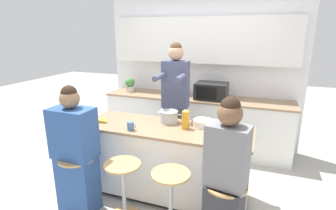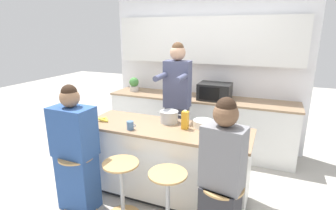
{
  "view_description": "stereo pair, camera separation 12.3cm",
  "coord_description": "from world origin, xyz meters",
  "px_view_note": "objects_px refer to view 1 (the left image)",
  "views": [
    {
      "loc": [
        1.0,
        -2.69,
        1.97
      ],
      "look_at": [
        0.0,
        0.07,
        1.14
      ],
      "focal_mm": 28.0,
      "sensor_mm": 36.0,
      "label": 1
    },
    {
      "loc": [
        1.12,
        -2.64,
        1.97
      ],
      "look_at": [
        0.0,
        0.07,
        1.14
      ],
      "focal_mm": 28.0,
      "sensor_mm": 36.0,
      "label": 2
    }
  ],
  "objects_px": {
    "person_seated_near": "(225,182)",
    "fruit_bowl": "(203,123)",
    "kitchen_island": "(166,161)",
    "coffee_cup_near": "(131,126)",
    "bar_stool_center_left": "(124,189)",
    "person_cooking": "(175,108)",
    "bar_stool_leftmost": "(79,182)",
    "potted_plant": "(130,84)",
    "bar_stool_center_right": "(171,200)",
    "cooking_pot": "(169,117)",
    "banana_bunch": "(102,120)",
    "person_wrapped_blanket": "(75,154)",
    "juice_carton": "(185,120)",
    "microwave": "(211,91)"
  },
  "relations": [
    {
      "from": "person_seated_near",
      "to": "fruit_bowl",
      "type": "xyz_separation_m",
      "value": [
        -0.38,
        0.78,
        0.24
      ]
    },
    {
      "from": "kitchen_island",
      "to": "coffee_cup_near",
      "type": "height_order",
      "value": "coffee_cup_near"
    },
    {
      "from": "bar_stool_center_left",
      "to": "coffee_cup_near",
      "type": "bearing_deg",
      "value": 102.66
    },
    {
      "from": "person_cooking",
      "to": "bar_stool_leftmost",
      "type": "bearing_deg",
      "value": -121.29
    },
    {
      "from": "bar_stool_center_left",
      "to": "potted_plant",
      "type": "bearing_deg",
      "value": 115.59
    },
    {
      "from": "bar_stool_center_right",
      "to": "cooking_pot",
      "type": "height_order",
      "value": "cooking_pot"
    },
    {
      "from": "kitchen_island",
      "to": "banana_bunch",
      "type": "distance_m",
      "value": 0.93
    },
    {
      "from": "cooking_pot",
      "to": "potted_plant",
      "type": "xyz_separation_m",
      "value": [
        -1.21,
        1.28,
        0.08
      ]
    },
    {
      "from": "bar_stool_center_right",
      "to": "coffee_cup_near",
      "type": "bearing_deg",
      "value": 149.53
    },
    {
      "from": "person_cooking",
      "to": "person_seated_near",
      "type": "relative_size",
      "value": 1.25
    },
    {
      "from": "bar_stool_center_left",
      "to": "person_wrapped_blanket",
      "type": "relative_size",
      "value": 0.46
    },
    {
      "from": "fruit_bowl",
      "to": "potted_plant",
      "type": "height_order",
      "value": "potted_plant"
    },
    {
      "from": "person_wrapped_blanket",
      "to": "banana_bunch",
      "type": "relative_size",
      "value": 8.32
    },
    {
      "from": "person_seated_near",
      "to": "banana_bunch",
      "type": "distance_m",
      "value": 1.67
    },
    {
      "from": "person_cooking",
      "to": "banana_bunch",
      "type": "bearing_deg",
      "value": -135.64
    },
    {
      "from": "bar_stool_leftmost",
      "to": "person_cooking",
      "type": "bearing_deg",
      "value": 61.7
    },
    {
      "from": "bar_stool_center_right",
      "to": "cooking_pot",
      "type": "relative_size",
      "value": 2.12
    },
    {
      "from": "kitchen_island",
      "to": "juice_carton",
      "type": "relative_size",
      "value": 8.88
    },
    {
      "from": "cooking_pot",
      "to": "coffee_cup_near",
      "type": "bearing_deg",
      "value": -129.69
    },
    {
      "from": "kitchen_island",
      "to": "person_wrapped_blanket",
      "type": "relative_size",
      "value": 1.37
    },
    {
      "from": "bar_stool_center_left",
      "to": "coffee_cup_near",
      "type": "relative_size",
      "value": 5.96
    },
    {
      "from": "bar_stool_leftmost",
      "to": "microwave",
      "type": "xyz_separation_m",
      "value": [
        1.05,
        2.04,
        0.68
      ]
    },
    {
      "from": "cooking_pot",
      "to": "fruit_bowl",
      "type": "distance_m",
      "value": 0.43
    },
    {
      "from": "person_wrapped_blanket",
      "to": "microwave",
      "type": "bearing_deg",
      "value": 63.44
    },
    {
      "from": "bar_stool_center_right",
      "to": "potted_plant",
      "type": "xyz_separation_m",
      "value": [
        -1.5,
        2.03,
        0.67
      ]
    },
    {
      "from": "kitchen_island",
      "to": "potted_plant",
      "type": "distance_m",
      "value": 1.99
    },
    {
      "from": "coffee_cup_near",
      "to": "person_wrapped_blanket",
      "type": "bearing_deg",
      "value": -140.94
    },
    {
      "from": "bar_stool_leftmost",
      "to": "cooking_pot",
      "type": "distance_m",
      "value": 1.26
    },
    {
      "from": "bar_stool_center_right",
      "to": "person_cooking",
      "type": "relative_size",
      "value": 0.36
    },
    {
      "from": "fruit_bowl",
      "to": "banana_bunch",
      "type": "relative_size",
      "value": 1.33
    },
    {
      "from": "person_wrapped_blanket",
      "to": "bar_stool_center_left",
      "type": "bearing_deg",
      "value": 4.76
    },
    {
      "from": "person_wrapped_blanket",
      "to": "person_cooking",
      "type": "bearing_deg",
      "value": 61.73
    },
    {
      "from": "bar_stool_center_right",
      "to": "person_wrapped_blanket",
      "type": "relative_size",
      "value": 0.46
    },
    {
      "from": "cooking_pot",
      "to": "coffee_cup_near",
      "type": "distance_m",
      "value": 0.5
    },
    {
      "from": "person_cooking",
      "to": "potted_plant",
      "type": "distance_m",
      "value": 1.39
    },
    {
      "from": "bar_stool_leftmost",
      "to": "person_wrapped_blanket",
      "type": "bearing_deg",
      "value": 140.14
    },
    {
      "from": "kitchen_island",
      "to": "coffee_cup_near",
      "type": "relative_size",
      "value": 17.82
    },
    {
      "from": "bar_stool_leftmost",
      "to": "juice_carton",
      "type": "xyz_separation_m",
      "value": [
        1.02,
        0.67,
        0.63
      ]
    },
    {
      "from": "bar_stool_leftmost",
      "to": "bar_stool_center_right",
      "type": "height_order",
      "value": "same"
    },
    {
      "from": "person_seated_near",
      "to": "cooking_pot",
      "type": "distance_m",
      "value": 1.15
    },
    {
      "from": "kitchen_island",
      "to": "person_cooking",
      "type": "distance_m",
      "value": 0.82
    },
    {
      "from": "banana_bunch",
      "to": "potted_plant",
      "type": "distance_m",
      "value": 1.62
    },
    {
      "from": "juice_carton",
      "to": "microwave",
      "type": "height_order",
      "value": "microwave"
    },
    {
      "from": "bar_stool_leftmost",
      "to": "fruit_bowl",
      "type": "xyz_separation_m",
      "value": [
        1.19,
        0.81,
        0.57
      ]
    },
    {
      "from": "person_cooking",
      "to": "cooking_pot",
      "type": "bearing_deg",
      "value": -83.87
    },
    {
      "from": "juice_carton",
      "to": "potted_plant",
      "type": "xyz_separation_m",
      "value": [
        -1.46,
        1.41,
        0.04
      ]
    },
    {
      "from": "microwave",
      "to": "fruit_bowl",
      "type": "bearing_deg",
      "value": -83.31
    },
    {
      "from": "fruit_bowl",
      "to": "cooking_pot",
      "type": "bearing_deg",
      "value": -178.5
    },
    {
      "from": "bar_stool_center_left",
      "to": "cooking_pot",
      "type": "height_order",
      "value": "cooking_pot"
    },
    {
      "from": "bar_stool_leftmost",
      "to": "person_wrapped_blanket",
      "type": "xyz_separation_m",
      "value": [
        -0.03,
        0.02,
        0.32
      ]
    }
  ]
}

